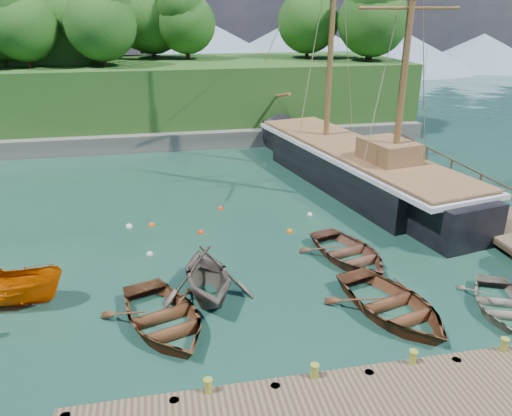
{
  "coord_description": "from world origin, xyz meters",
  "views": [
    {
      "loc": [
        -4.85,
        -15.84,
        10.3
      ],
      "look_at": [
        -0.76,
        4.42,
        2.0
      ],
      "focal_mm": 35.0,
      "sensor_mm": 36.0,
      "label": 1
    }
  ],
  "objects_px": {
    "rowboat_1": "(208,297)",
    "rowboat_4": "(348,260)",
    "schooner": "(355,170)",
    "rowboat_3": "(499,309)",
    "rowboat_0": "(164,327)",
    "motorboat_orange": "(11,305)",
    "rowboat_2": "(391,314)"
  },
  "relations": [
    {
      "from": "rowboat_1",
      "to": "rowboat_2",
      "type": "relative_size",
      "value": 0.81
    },
    {
      "from": "rowboat_3",
      "to": "motorboat_orange",
      "type": "distance_m",
      "value": 18.09
    },
    {
      "from": "rowboat_4",
      "to": "schooner",
      "type": "xyz_separation_m",
      "value": [
        3.94,
        9.2,
        1.04
      ]
    },
    {
      "from": "rowboat_0",
      "to": "rowboat_4",
      "type": "relative_size",
      "value": 1.07
    },
    {
      "from": "motorboat_orange",
      "to": "rowboat_2",
      "type": "bearing_deg",
      "value": -95.48
    },
    {
      "from": "rowboat_0",
      "to": "rowboat_4",
      "type": "height_order",
      "value": "rowboat_0"
    },
    {
      "from": "rowboat_0",
      "to": "rowboat_4",
      "type": "xyz_separation_m",
      "value": [
        8.13,
        3.46,
        0.0
      ]
    },
    {
      "from": "rowboat_4",
      "to": "motorboat_orange",
      "type": "distance_m",
      "value": 13.7
    },
    {
      "from": "rowboat_3",
      "to": "rowboat_1",
      "type": "bearing_deg",
      "value": -171.31
    },
    {
      "from": "rowboat_0",
      "to": "rowboat_3",
      "type": "distance_m",
      "value": 12.2
    },
    {
      "from": "rowboat_3",
      "to": "motorboat_orange",
      "type": "height_order",
      "value": "motorboat_orange"
    },
    {
      "from": "rowboat_2",
      "to": "rowboat_3",
      "type": "distance_m",
      "value": 4.05
    },
    {
      "from": "schooner",
      "to": "rowboat_3",
      "type": "bearing_deg",
      "value": -101.23
    },
    {
      "from": "rowboat_3",
      "to": "rowboat_4",
      "type": "relative_size",
      "value": 0.83
    },
    {
      "from": "rowboat_1",
      "to": "rowboat_3",
      "type": "xyz_separation_m",
      "value": [
        10.41,
        -3.01,
        0.0
      ]
    },
    {
      "from": "rowboat_0",
      "to": "rowboat_2",
      "type": "relative_size",
      "value": 0.98
    },
    {
      "from": "rowboat_2",
      "to": "rowboat_4",
      "type": "height_order",
      "value": "rowboat_2"
    },
    {
      "from": "rowboat_3",
      "to": "motorboat_orange",
      "type": "relative_size",
      "value": 0.92
    },
    {
      "from": "rowboat_1",
      "to": "motorboat_orange",
      "type": "height_order",
      "value": "rowboat_1"
    },
    {
      "from": "rowboat_2",
      "to": "schooner",
      "type": "height_order",
      "value": "schooner"
    },
    {
      "from": "rowboat_1",
      "to": "motorboat_orange",
      "type": "distance_m",
      "value": 7.3
    },
    {
      "from": "rowboat_2",
      "to": "rowboat_3",
      "type": "xyz_separation_m",
      "value": [
        4.02,
        -0.49,
        0.0
      ]
    },
    {
      "from": "rowboat_1",
      "to": "motorboat_orange",
      "type": "relative_size",
      "value": 0.99
    },
    {
      "from": "rowboat_4",
      "to": "rowboat_2",
      "type": "bearing_deg",
      "value": -104.73
    },
    {
      "from": "rowboat_1",
      "to": "rowboat_3",
      "type": "relative_size",
      "value": 1.08
    },
    {
      "from": "rowboat_4",
      "to": "motorboat_orange",
      "type": "height_order",
      "value": "motorboat_orange"
    },
    {
      "from": "rowboat_1",
      "to": "rowboat_4",
      "type": "height_order",
      "value": "rowboat_1"
    },
    {
      "from": "rowboat_2",
      "to": "schooner",
      "type": "xyz_separation_m",
      "value": [
        3.96,
        13.51,
        1.04
      ]
    },
    {
      "from": "rowboat_0",
      "to": "motorboat_orange",
      "type": "xyz_separation_m",
      "value": [
        -5.54,
        2.54,
        0.0
      ]
    },
    {
      "from": "motorboat_orange",
      "to": "schooner",
      "type": "height_order",
      "value": "schooner"
    },
    {
      "from": "rowboat_0",
      "to": "rowboat_3",
      "type": "height_order",
      "value": "rowboat_0"
    },
    {
      "from": "rowboat_0",
      "to": "rowboat_4",
      "type": "distance_m",
      "value": 8.83
    }
  ]
}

